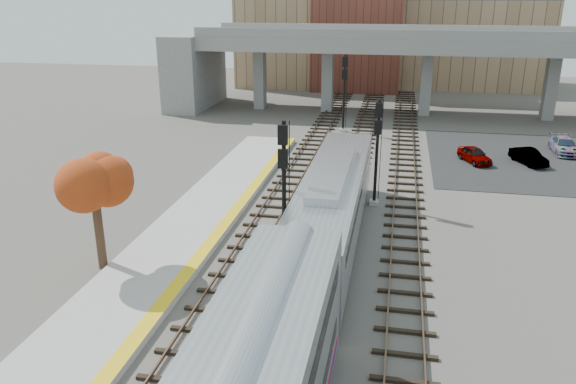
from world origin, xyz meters
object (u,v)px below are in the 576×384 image
at_px(tree, 92,172).
at_px(car_a, 475,155).
at_px(car_c, 564,146).
at_px(signal_mast_near, 284,194).
at_px(car_b, 529,156).
at_px(locomotive, 332,205).
at_px(signal_mast_mid, 377,155).
at_px(signal_mast_far, 344,94).

distance_m(tree, car_a, 30.88).
distance_m(tree, car_c, 39.38).
relative_size(signal_mast_near, tree, 1.08).
relative_size(car_b, car_c, 0.82).
relative_size(tree, car_b, 1.84).
distance_m(locomotive, signal_mast_mid, 6.84).
distance_m(signal_mast_far, car_a, 14.77).
relative_size(car_a, car_c, 0.80).
height_order(car_a, car_b, car_a).
bearing_deg(locomotive, car_c, 51.89).
xyz_separation_m(locomotive, car_a, (9.47, 17.68, -1.62)).
bearing_deg(locomotive, tree, -154.93).
bearing_deg(car_b, signal_mast_far, 128.63).
bearing_deg(signal_mast_mid, signal_mast_far, 101.66).
xyz_separation_m(signal_mast_near, tree, (-8.80, -2.32, 1.34)).
distance_m(locomotive, signal_mast_far, 26.44).
bearing_deg(signal_mast_near, car_c, 52.00).
height_order(signal_mast_far, car_c, signal_mast_far).
xyz_separation_m(locomotive, tree, (-10.90, -5.10, 2.79)).
height_order(signal_mast_near, signal_mast_far, signal_mast_far).
distance_m(signal_mast_mid, car_a, 13.76).
bearing_deg(signal_mast_mid, signal_mast_near, -113.96).
bearing_deg(locomotive, signal_mast_far, 94.56).
bearing_deg(tree, car_a, 48.19).
relative_size(signal_mast_mid, car_c, 1.52).
bearing_deg(car_c, locomotive, -127.47).
relative_size(signal_mast_far, car_a, 2.06).
xyz_separation_m(locomotive, signal_mast_far, (-2.10, 26.31, 1.50)).
distance_m(signal_mast_near, signal_mast_mid, 10.10).
bearing_deg(car_a, signal_mast_far, 119.49).
xyz_separation_m(signal_mast_near, car_a, (11.57, 20.46, -3.07)).
height_order(locomotive, signal_mast_near, signal_mast_near).
xyz_separation_m(car_a, car_c, (7.82, 4.36, 0.04)).
height_order(signal_mast_near, signal_mast_mid, signal_mast_near).
distance_m(signal_mast_near, car_a, 23.70).
xyz_separation_m(signal_mast_mid, signal_mast_far, (-4.10, 19.86, 0.41)).
distance_m(signal_mast_far, car_b, 18.07).
height_order(locomotive, tree, tree).
height_order(locomotive, signal_mast_mid, signal_mast_mid).
relative_size(locomotive, tree, 2.79).
bearing_deg(signal_mast_far, car_c, -12.40).
bearing_deg(car_b, signal_mast_near, -150.84).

